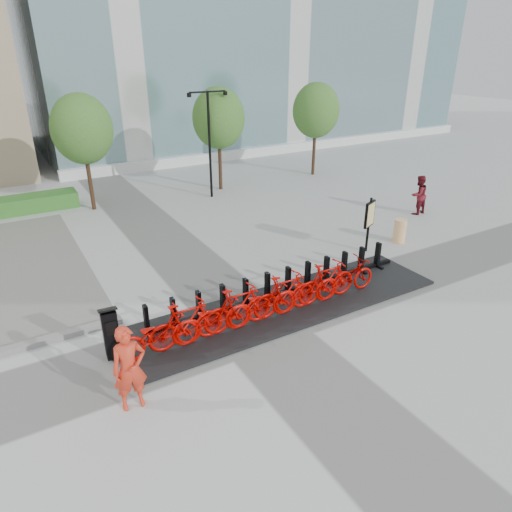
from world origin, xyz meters
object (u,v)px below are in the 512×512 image
bike_0 (158,334)px  kiosk (111,333)px  worker_red (129,368)px  pedestrian (418,195)px  construction_barrel (400,231)px  map_sign (370,216)px

bike_0 → kiosk: size_ratio=1.48×
worker_red → pedestrian: worker_red is taller
bike_0 → construction_barrel: bearing=-78.1°
bike_0 → map_sign: (8.61, 2.15, 0.73)m
map_sign → construction_barrel: bearing=-22.7°
kiosk → map_sign: map_sign is taller
pedestrian → map_sign: bearing=19.3°
kiosk → pedestrian: 14.85m
kiosk → map_sign: bearing=14.6°
kiosk → map_sign: size_ratio=0.68×
construction_barrel → pedestrian: bearing=32.0°
bike_0 → construction_barrel: size_ratio=2.26×
bike_0 → construction_barrel: (10.29, 2.17, -0.16)m
worker_red → bike_0: bearing=54.1°
construction_barrel → bike_0: bearing=-168.1°
pedestrian → construction_barrel: bearing=28.9°
worker_red → pedestrian: (14.44, 5.47, -0.08)m
worker_red → map_sign: 10.27m
bike_0 → kiosk: bearing=66.9°
pedestrian → map_sign: size_ratio=0.86×
worker_red → construction_barrel: worker_red is taller
kiosk → worker_red: (-0.05, -1.77, 0.21)m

